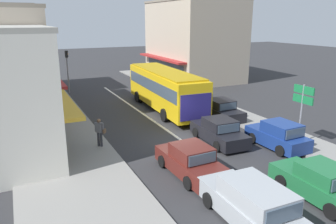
% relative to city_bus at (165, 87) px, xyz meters
% --- Properties ---
extents(ground_plane, '(140.00, 140.00, 0.00)m').
position_rel_city_bus_xyz_m(ground_plane, '(-2.05, -6.93, -1.88)').
color(ground_plane, '#2D2D30').
extents(lane_centre_line, '(0.20, 28.00, 0.01)m').
position_rel_city_bus_xyz_m(lane_centre_line, '(-2.05, -2.93, -1.88)').
color(lane_centre_line, silver).
rests_on(lane_centre_line, ground).
extents(sidewalk_left, '(5.20, 44.00, 0.14)m').
position_rel_city_bus_xyz_m(sidewalk_left, '(-8.85, -0.93, -1.81)').
color(sidewalk_left, gray).
rests_on(sidewalk_left, ground).
extents(kerb_right, '(2.80, 44.00, 0.12)m').
position_rel_city_bus_xyz_m(kerb_right, '(4.15, -0.93, -1.82)').
color(kerb_right, gray).
rests_on(kerb_right, ground).
extents(building_right_far, '(8.79, 12.11, 9.34)m').
position_rel_city_bus_xyz_m(building_right_far, '(9.44, 12.07, 2.78)').
color(building_right_far, '#B2A38E').
rests_on(building_right_far, ground).
extents(city_bus, '(3.11, 10.96, 3.23)m').
position_rel_city_bus_xyz_m(city_bus, '(0.00, 0.00, 0.00)').
color(city_bus, yellow).
rests_on(city_bus, ground).
extents(sedan_adjacent_lane_trail, '(2.00, 4.26, 1.47)m').
position_rel_city_bus_xyz_m(sedan_adjacent_lane_trail, '(-3.78, -10.99, -1.22)').
color(sedan_adjacent_lane_trail, '#561E19').
rests_on(sedan_adjacent_lane_trail, ground).
extents(sedan_queue_far_back, '(2.03, 4.27, 1.47)m').
position_rel_city_bus_xyz_m(sedan_queue_far_back, '(-0.18, -8.03, -1.22)').
color(sedan_queue_far_back, black).
rests_on(sedan_queue_far_back, ground).
extents(sedan_adjacent_lane_lead, '(1.90, 4.20, 1.47)m').
position_rel_city_bus_xyz_m(sedan_adjacent_lane_lead, '(-0.03, -15.18, -1.22)').
color(sedan_adjacent_lane_lead, '#1E6638').
rests_on(sedan_adjacent_lane_lead, ground).
extents(wagon_behind_bus_mid, '(1.99, 4.52, 1.58)m').
position_rel_city_bus_xyz_m(wagon_behind_bus_mid, '(-3.70, -15.28, -1.14)').
color(wagon_behind_bus_mid, '#9EA3A8').
rests_on(wagon_behind_bus_mid, ground).
extents(parked_hatchback_kerb_front, '(1.90, 3.74, 1.54)m').
position_rel_city_bus_xyz_m(parked_hatchback_kerb_front, '(2.40, -10.18, -1.17)').
color(parked_hatchback_kerb_front, navy).
rests_on(parked_hatchback_kerb_front, ground).
extents(parked_sedan_kerb_second, '(1.90, 4.20, 1.47)m').
position_rel_city_bus_xyz_m(parked_sedan_kerb_second, '(2.63, -3.99, -1.22)').
color(parked_sedan_kerb_second, black).
rests_on(parked_sedan_kerb_second, ground).
extents(traffic_light_downstreet, '(0.33, 0.24, 4.20)m').
position_rel_city_bus_xyz_m(traffic_light_downstreet, '(-5.94, 10.01, 0.97)').
color(traffic_light_downstreet, gray).
rests_on(traffic_light_downstreet, ground).
extents(directional_road_sign, '(0.10, 1.40, 3.60)m').
position_rel_city_bus_xyz_m(directional_road_sign, '(3.77, -10.41, 0.82)').
color(directional_road_sign, gray).
rests_on(directional_road_sign, ground).
extents(pedestrian_with_handbag_near, '(0.57, 0.54, 1.63)m').
position_rel_city_bus_xyz_m(pedestrian_with_handbag_near, '(-6.83, -5.97, -0.81)').
color(pedestrian_with_handbag_near, '#333338').
rests_on(pedestrian_with_handbag_near, sidewalk_left).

